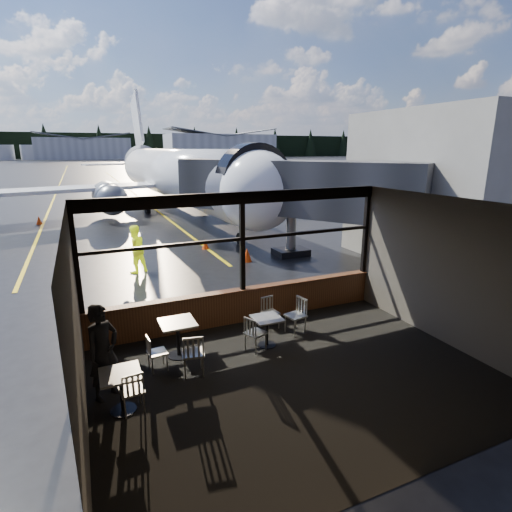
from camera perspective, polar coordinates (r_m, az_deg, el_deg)
ground_plane at (r=129.46m, az=-22.61°, el=11.97°), size 520.00×520.00×0.00m
carpet_floor at (r=8.63m, az=5.92°, el=-16.70°), size 8.00×6.00×0.01m
ceiling at (r=7.42m, az=6.65°, el=6.90°), size 8.00×6.00×0.04m
wall_left at (r=6.93m, az=-24.33°, el=-10.14°), size 0.04×6.00×3.50m
wall_right at (r=10.37m, az=25.83°, el=-2.10°), size 0.04×6.00×3.50m
wall_back at (r=5.72m, az=21.94°, el=-15.35°), size 8.00×0.04×3.50m
window_sill at (r=10.85m, az=-1.89°, el=-7.09°), size 8.00×0.28×0.90m
window_header at (r=10.11m, az=-2.04°, el=8.30°), size 8.00×0.18×0.30m
mullion_left at (r=9.62m, az=-24.37°, el=-0.38°), size 0.12×0.12×2.60m
mullion_centre at (r=10.31m, az=-1.98°, el=1.95°), size 0.12×0.12×2.60m
mullion_right at (r=12.30m, az=15.40°, el=3.56°), size 0.12×0.12×2.60m
window_transom at (r=10.29m, az=-1.98°, el=2.49°), size 8.00×0.10×0.08m
airliner at (r=29.53m, az=-11.37°, el=15.85°), size 28.94×34.26×10.15m
jet_bridge at (r=16.69m, az=2.51°, el=7.38°), size 8.66×10.58×4.62m
cafe_table_near at (r=9.61m, az=1.57°, el=-10.74°), size 0.65×0.65×0.72m
cafe_table_mid at (r=9.30m, az=-11.06°, el=-11.56°), size 0.76×0.76×0.84m
cafe_table_left at (r=7.82m, az=-18.60°, el=-17.96°), size 0.69×0.69×0.76m
chair_near_e at (r=10.22m, az=5.66°, el=-8.52°), size 0.60×0.60×0.93m
chair_near_w at (r=9.35m, az=-0.06°, el=-10.98°), size 0.62×0.62×0.87m
chair_near_n at (r=10.47m, az=2.08°, el=-8.14°), size 0.50×0.50×0.83m
chair_mid_s at (r=8.55m, az=-8.98°, el=-13.58°), size 0.60×0.60×0.94m
chair_mid_w at (r=8.87m, az=-13.91°, el=-13.28°), size 0.47×0.47×0.80m
chair_left_s at (r=7.74m, az=-17.33°, el=-17.86°), size 0.50×0.50×0.84m
passenger at (r=8.05m, az=-21.00°, el=-12.68°), size 0.81×0.77×1.85m
ground_crew at (r=15.61m, az=-16.95°, el=0.94°), size 1.08×0.98×1.81m
cone_nose at (r=18.80m, az=-7.25°, el=1.70°), size 0.33×0.33×0.45m
cone_wing at (r=28.22m, az=-28.59°, el=4.52°), size 0.37×0.37×0.51m
terminal_annex at (r=18.18m, az=25.69°, el=8.76°), size 5.00×7.00×6.00m
hangar_mid at (r=194.37m, az=-23.40°, el=14.04°), size 38.00×15.00×10.00m
hangar_right at (r=197.88m, az=-5.15°, el=15.46°), size 50.00×20.00×12.00m
fuel_tank_a at (r=193.13m, az=-32.41°, el=12.37°), size 8.00×8.00×6.00m
fuel_tank_b at (r=192.03m, az=-29.41°, el=12.76°), size 8.00×8.00×6.00m
fuel_tank_c at (r=191.44m, az=-26.37°, el=13.12°), size 8.00×8.00×6.00m
treeline at (r=219.37m, az=-23.55°, el=14.28°), size 360.00×3.00×12.00m
cone_extra at (r=16.54m, az=-1.31°, el=0.17°), size 0.41×0.41×0.57m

